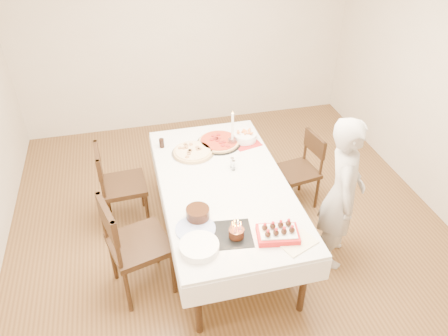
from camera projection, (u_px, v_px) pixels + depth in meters
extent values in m
plane|color=#50341B|center=(233.00, 236.00, 4.49)|extent=(5.00, 5.00, 0.00)
cube|color=beige|center=(185.00, 30.00, 5.69)|extent=(4.50, 0.04, 2.70)
cube|color=white|center=(224.00, 214.00, 4.21)|extent=(1.18, 2.16, 0.75)
imported|color=#A6A19C|center=(342.00, 194.00, 3.85)|extent=(0.56, 0.65, 1.51)
cylinder|color=beige|center=(193.00, 152.00, 4.38)|extent=(0.52, 0.52, 0.04)
cylinder|color=red|center=(219.00, 142.00, 4.53)|extent=(0.59, 0.59, 0.04)
cube|color=#B21E1E|center=(245.00, 142.00, 4.57)|extent=(0.33, 0.33, 0.01)
cylinder|color=white|center=(245.00, 137.00, 4.57)|extent=(0.29, 0.29, 0.08)
cylinder|color=white|center=(232.00, 129.00, 4.40)|extent=(0.10, 0.10, 0.40)
cylinder|color=black|center=(162.00, 143.00, 4.46)|extent=(0.06, 0.06, 0.10)
cylinder|color=black|center=(198.00, 214.00, 3.57)|extent=(0.29, 0.29, 0.10)
cube|color=black|center=(231.00, 234.00, 3.45)|extent=(0.37, 0.37, 0.01)
cylinder|color=#37180F|center=(236.00, 230.00, 3.38)|extent=(0.12, 0.12, 0.13)
cube|color=beige|center=(298.00, 243.00, 3.37)|extent=(0.33, 0.28, 0.02)
cylinder|color=white|center=(199.00, 247.00, 3.29)|extent=(0.36, 0.36, 0.06)
cylinder|color=white|center=(195.00, 229.00, 3.49)|extent=(0.34, 0.34, 0.01)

